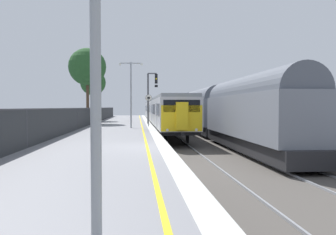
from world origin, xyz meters
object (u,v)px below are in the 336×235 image
object	(u,v)px
freight_train_adjacent_track	(191,109)
background_tree_left	(93,83)
signal_gantry	(151,92)
platform_lamp_mid	(131,89)
commuter_train_at_platform	(160,111)
speed_limit_sign	(149,106)
background_tree_centre	(87,68)

from	to	relation	value
freight_train_adjacent_track	background_tree_left	bearing A→B (deg)	173.12
signal_gantry	platform_lamp_mid	bearing A→B (deg)	-106.52
freight_train_adjacent_track	signal_gantry	world-z (taller)	signal_gantry
commuter_train_at_platform	speed_limit_sign	bearing A→B (deg)	-99.49
commuter_train_at_platform	background_tree_left	distance (m)	9.47
signal_gantry	background_tree_left	distance (m)	11.21
commuter_train_at_platform	speed_limit_sign	world-z (taller)	commuter_train_at_platform
freight_train_adjacent_track	platform_lamp_mid	world-z (taller)	platform_lamp_mid
freight_train_adjacent_track	speed_limit_sign	distance (m)	12.99
background_tree_left	speed_limit_sign	bearing A→B (deg)	-62.94
commuter_train_at_platform	signal_gantry	size ratio (longest dim) A/B	7.49
freight_train_adjacent_track	signal_gantry	bearing A→B (deg)	-127.81
platform_lamp_mid	background_tree_centre	bearing A→B (deg)	119.65
freight_train_adjacent_track	background_tree_left	size ratio (longest dim) A/B	8.91
commuter_train_at_platform	speed_limit_sign	size ratio (longest dim) A/B	13.80
freight_train_adjacent_track	background_tree_centre	xyz separation A→B (m)	(-12.29, -4.90, 4.50)
speed_limit_sign	background_tree_centre	xyz separation A→B (m)	(-6.44, 6.70, 4.18)
background_tree_centre	commuter_train_at_platform	bearing A→B (deg)	27.60
speed_limit_sign	platform_lamp_mid	world-z (taller)	platform_lamp_mid
background_tree_centre	signal_gantry	bearing A→B (deg)	-17.75
platform_lamp_mid	background_tree_left	world-z (taller)	background_tree_left
background_tree_left	background_tree_centre	size ratio (longest dim) A/B	0.80
commuter_train_at_platform	background_tree_left	size ratio (longest dim) A/B	6.09
commuter_train_at_platform	speed_limit_sign	xyz separation A→B (m)	(-1.85, -11.04, 0.56)
signal_gantry	freight_train_adjacent_track	bearing A→B (deg)	52.19
commuter_train_at_platform	signal_gantry	world-z (taller)	signal_gantry
freight_train_adjacent_track	background_tree_left	xyz separation A→B (m)	(-12.55, 1.51, 3.27)
background_tree_left	background_tree_centre	world-z (taller)	background_tree_centre
commuter_train_at_platform	platform_lamp_mid	xyz separation A→B (m)	(-3.39, -12.94, 2.00)
speed_limit_sign	freight_train_adjacent_track	bearing A→B (deg)	63.24
background_tree_left	commuter_train_at_platform	bearing A→B (deg)	-13.66
commuter_train_at_platform	platform_lamp_mid	world-z (taller)	platform_lamp_mid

